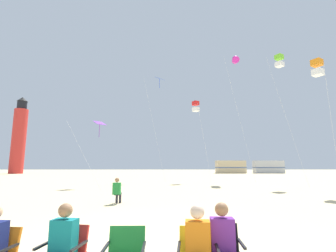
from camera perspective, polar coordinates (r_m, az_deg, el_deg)
name	(u,v)px	position (r m, az deg, el deg)	size (l,w,h in m)	color
ground	(155,238)	(6.50, -2.97, -24.26)	(200.00, 200.00, 0.00)	beige
camp_chair_red	(65,250)	(4.23, -22.63, -24.93)	(0.62, 0.63, 0.82)	red
spectator_red_chair	(60,245)	(4.09, -23.58, -23.82)	(0.38, 0.54, 1.16)	#147F84
spectator_yellow_chair	(198,247)	(3.73, 6.94, -26.01)	(0.36, 0.53, 1.16)	orange
camp_chair_black	(222,248)	(4.13, 12.39, -25.81)	(0.59, 0.60, 0.82)	black
spectator_black_chair	(223,243)	(3.97, 12.66, -24.81)	(0.36, 0.52, 1.16)	#722D99
kite_flyer_standing	(117,190)	(11.79, -11.62, -14.21)	(0.36, 0.52, 1.16)	#238438
kite_diamond_blue	(159,83)	(29.67, -2.08, 9.89)	(2.57, 2.47, 12.15)	silver
kite_box_lime	(279,61)	(25.83, 24.26, 13.48)	(2.48, 2.02, 11.87)	silver
kite_box_scarlet	(196,106)	(27.56, 6.39, 4.49)	(1.93, 1.93, 8.74)	silver
kite_box_orange	(317,68)	(20.26, 31.15, 11.40)	(1.14, 1.14, 8.93)	silver
kite_diamond_violet	(99,125)	(21.38, -15.63, 0.22)	(3.32, 2.99, 5.43)	silver
kite_tube_magenta	(236,60)	(30.47, 15.29, 14.44)	(2.60, 2.88, 14.42)	silver
lighthouse_distant	(19,137)	(62.84, -31.09, -2.19)	(2.80, 2.80, 16.80)	red
rv_van_tan	(231,167)	(57.64, 14.21, -9.13)	(6.60, 2.81, 2.80)	#C6B28C
rv_van_silver	(268,167)	(60.53, 22.12, -8.73)	(6.46, 2.41, 2.80)	#B7BABF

